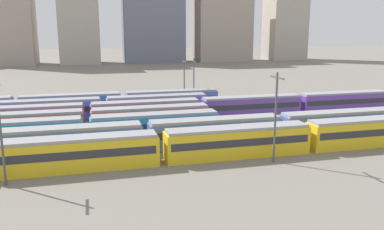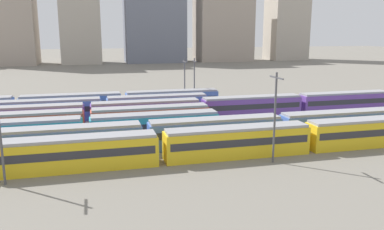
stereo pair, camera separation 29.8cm
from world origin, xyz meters
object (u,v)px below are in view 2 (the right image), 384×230
(train_track_1, at_px, (216,132))
(catenary_pole_3, at_px, (194,79))
(train_track_0, at_px, (237,141))
(train_track_2, at_px, (11,134))
(train_track_6, at_px, (72,104))
(train_track_4, at_px, (146,112))
(catenary_pole_0, at_px, (275,114))
(train_track_3, at_px, (19,125))
(catenary_pole_2, at_px, (0,129))
(catenary_pole_1, at_px, (185,80))
(train_track_5, at_px, (47,110))

(train_track_1, bearing_deg, catenary_pole_3, 80.90)
(train_track_0, relative_size, catenary_pole_3, 9.67)
(train_track_1, height_order, train_track_2, same)
(train_track_6, bearing_deg, train_track_4, -40.17)
(catenary_pole_0, bearing_deg, train_track_3, 148.46)
(train_track_1, distance_m, catenary_pole_0, 10.17)
(catenary_pole_2, xyz_separation_m, catenary_pole_3, (29.24, 37.10, -0.40))
(train_track_0, height_order, catenary_pole_1, catenary_pole_1)
(train_track_3, height_order, train_track_6, same)
(train_track_2, relative_size, train_track_4, 0.60)
(train_track_1, bearing_deg, train_track_2, 168.78)
(catenary_pole_3, bearing_deg, train_track_6, -172.79)
(train_track_1, xyz_separation_m, train_track_3, (-26.07, 10.40, -0.00))
(catenary_pole_3, bearing_deg, train_track_4, -131.34)
(catenary_pole_1, distance_m, catenary_pole_3, 2.03)
(train_track_4, distance_m, catenary_pole_2, 29.61)
(train_track_1, bearing_deg, train_track_0, -77.99)
(train_track_1, bearing_deg, train_track_3, 158.25)
(train_track_6, relative_size, catenary_pole_0, 5.30)
(train_track_3, relative_size, catenary_pole_1, 5.80)
(train_track_6, xyz_separation_m, catenary_pole_1, (22.13, 3.04, 3.45))
(train_track_2, xyz_separation_m, train_track_4, (19.02, 10.40, 0.00))
(train_track_1, bearing_deg, catenary_pole_2, -161.88)
(train_track_0, relative_size, train_track_2, 1.68)
(train_track_0, relative_size, train_track_5, 1.68)
(train_track_1, xyz_separation_m, train_track_2, (-26.21, 5.20, -0.00))
(train_track_2, height_order, catenary_pole_2, catenary_pole_2)
(train_track_6, bearing_deg, train_track_2, -107.86)
(train_track_4, distance_m, train_track_6, 16.12)
(train_track_4, relative_size, catenary_pole_3, 9.67)
(catenary_pole_3, bearing_deg, catenary_pole_2, -128.24)
(train_track_1, distance_m, catenary_pole_1, 29.36)
(train_track_4, height_order, train_track_6, same)
(catenary_pole_1, bearing_deg, train_track_2, -140.41)
(catenary_pole_1, bearing_deg, train_track_6, -172.17)
(catenary_pole_2, bearing_deg, catenary_pole_3, 51.76)
(train_track_2, xyz_separation_m, train_track_3, (0.14, 5.20, 0.00))
(train_track_2, relative_size, catenary_pole_2, 5.34)
(train_track_2, distance_m, catenary_pole_0, 33.68)
(train_track_3, height_order, catenary_pole_3, catenary_pole_3)
(train_track_1, height_order, catenary_pole_3, catenary_pole_3)
(catenary_pole_0, xyz_separation_m, catenary_pole_1, (-1.77, 37.34, -0.47))
(train_track_2, relative_size, catenary_pole_1, 5.80)
(train_track_6, distance_m, catenary_pole_1, 22.60)
(train_track_1, distance_m, train_track_4, 17.17)
(train_track_0, distance_m, train_track_5, 35.66)
(train_track_4, bearing_deg, catenary_pole_1, 53.88)
(catenary_pole_2, bearing_deg, catenary_pole_1, 53.74)
(catenary_pole_0, bearing_deg, train_track_0, 136.72)
(train_track_1, distance_m, catenary_pole_2, 26.15)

